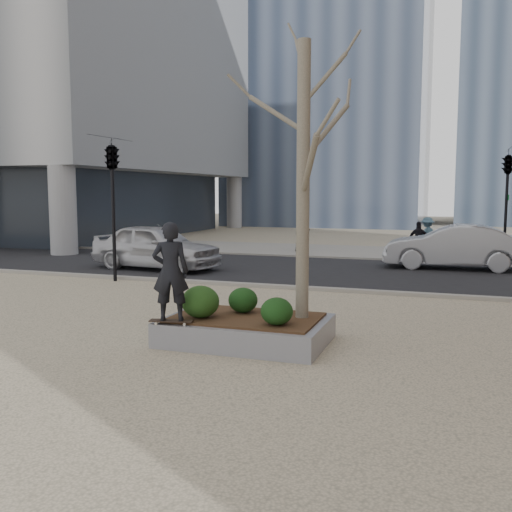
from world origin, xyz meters
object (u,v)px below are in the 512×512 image
(skateboard, at_px, (171,322))
(police_car, at_px, (156,246))
(planter, at_px, (246,330))
(skateboarder, at_px, (170,271))

(skateboard, bearing_deg, police_car, 108.44)
(planter, xyz_separation_m, skateboard, (-1.10, -0.88, 0.26))
(skateboarder, bearing_deg, planter, -162.59)
(planter, relative_size, police_car, 0.62)
(planter, distance_m, skateboard, 1.43)
(police_car, bearing_deg, skateboard, -141.66)
(skateboard, bearing_deg, skateboarder, 0.00)
(skateboard, distance_m, skateboarder, 0.92)
(skateboard, xyz_separation_m, police_car, (-5.50, 9.31, 0.36))
(skateboarder, distance_m, police_car, 10.83)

